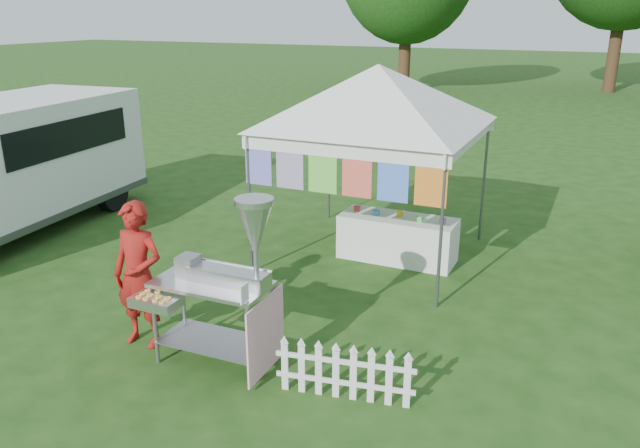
% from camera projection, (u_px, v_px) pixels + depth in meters
% --- Properties ---
extents(ground, '(120.00, 120.00, 0.00)m').
position_uv_depth(ground, '(267.00, 358.00, 7.09)').
color(ground, '#194112').
rests_on(ground, ground).
extents(canopy_main, '(4.24, 4.24, 3.45)m').
position_uv_depth(canopy_main, '(378.00, 65.00, 9.12)').
color(canopy_main, '#59595E').
rests_on(canopy_main, ground).
extents(donut_cart, '(1.41, 1.00, 1.97)m').
position_uv_depth(donut_cart, '(227.00, 270.00, 6.55)').
color(donut_cart, gray).
rests_on(donut_cart, ground).
extents(vendor, '(0.66, 0.46, 1.74)m').
position_uv_depth(vendor, '(139.00, 275.00, 7.14)').
color(vendor, maroon).
rests_on(vendor, ground).
extents(cargo_van, '(2.68, 5.63, 2.27)m').
position_uv_depth(cargo_van, '(3.00, 164.00, 10.81)').
color(cargo_van, white).
rests_on(cargo_van, ground).
extents(picket_fence, '(1.42, 0.28, 0.56)m').
position_uv_depth(picket_fence, '(345.00, 374.00, 6.27)').
color(picket_fence, white).
rests_on(picket_fence, ground).
extents(display_table, '(1.80, 0.70, 0.70)m').
position_uv_depth(display_table, '(397.00, 238.00, 9.79)').
color(display_table, white).
rests_on(display_table, ground).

